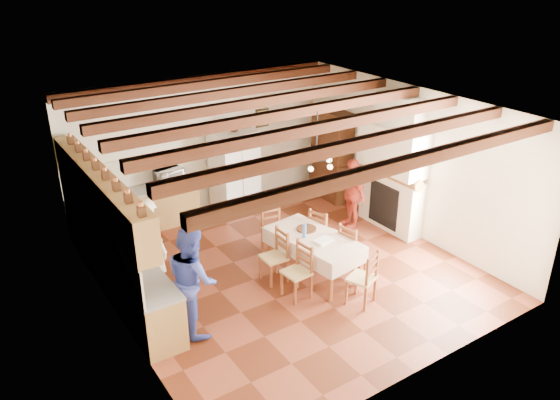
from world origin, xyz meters
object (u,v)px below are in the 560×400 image
object	(u,v)px
chair_left_far	(274,256)
chair_right_near	(353,248)
refrigerator	(234,171)
chair_end_far	(275,228)
dining_table	(314,241)
person_woman_blue	(192,279)
chair_left_near	(296,272)
person_woman_red	(351,193)
hutch	(332,155)
chair_end_near	(362,277)
microwave	(169,176)
chair_right_far	(322,231)
person_man	(151,249)

from	to	relation	value
chair_left_far	chair_right_near	xyz separation A→B (m)	(1.35, -0.52, 0.00)
refrigerator	chair_end_far	xyz separation A→B (m)	(-0.31, -2.12, -0.43)
dining_table	person_woman_blue	bearing A→B (deg)	-174.35
refrigerator	person_woman_blue	distance (m)	4.37
chair_left_near	person_woman_red	distance (m)	2.90
hutch	dining_table	bearing A→B (deg)	-130.62
chair_left_near	dining_table	bearing A→B (deg)	117.41
dining_table	chair_end_far	bearing A→B (deg)	94.79
refrigerator	chair_end_near	size ratio (longest dim) A/B	1.89
chair_left_far	person_woman_blue	size ratio (longest dim) A/B	0.55
chair_left_far	dining_table	bearing A→B (deg)	73.86
person_woman_blue	person_woman_red	distance (m)	4.44
person_woman_red	microwave	bearing A→B (deg)	-119.49
chair_left_near	person_woman_blue	size ratio (longest dim) A/B	0.55
chair_left_far	chair_right_far	world-z (taller)	same
chair_right_near	chair_end_far	world-z (taller)	same
refrigerator	chair_right_near	size ratio (longest dim) A/B	1.89
dining_table	microwave	distance (m)	3.62
refrigerator	hutch	size ratio (longest dim) A/B	0.87
person_man	person_woman_red	size ratio (longest dim) A/B	1.19
chair_end_far	person_woman_red	bearing A→B (deg)	5.04
dining_table	person_man	bearing A→B (deg)	160.43
chair_left_far	chair_end_far	size ratio (longest dim) A/B	1.00
refrigerator	chair_end_far	distance (m)	2.19
dining_table	microwave	world-z (taller)	microwave
person_woman_red	microwave	xyz separation A→B (m)	(-3.05, 2.26, 0.30)
chair_left_far	person_woman_red	xyz separation A→B (m)	(2.49, 0.89, 0.27)
dining_table	chair_right_near	world-z (taller)	chair_right_near
person_woman_blue	person_man	bearing A→B (deg)	11.88
chair_left_near	person_man	distance (m)	2.40
person_man	chair_left_near	bearing A→B (deg)	-141.96
refrigerator	chair_left_far	distance (m)	3.18
dining_table	person_woman_red	distance (m)	2.12
person_woman_red	chair_right_near	bearing A→B (deg)	-31.95
chair_left_near	chair_left_far	world-z (taller)	same
chair_right_near	chair_left_near	bearing A→B (deg)	85.12
chair_right_far	hutch	bearing A→B (deg)	-60.30
hutch	person_woman_red	bearing A→B (deg)	-110.34
refrigerator	person_man	world-z (taller)	refrigerator
chair_end_near	person_woman_blue	xyz separation A→B (m)	(-2.56, 0.89, 0.39)
hutch	person_woman_red	size ratio (longest dim) A/B	1.39
chair_right_far	person_woman_red	size ratio (longest dim) A/B	0.64
chair_left_near	chair_right_near	bearing A→B (deg)	90.07
chair_left_near	chair_right_far	xyz separation A→B (m)	(1.25, 0.92, 0.00)
chair_right_near	microwave	bearing A→B (deg)	17.81
hutch	microwave	bearing A→B (deg)	170.31
hutch	person_woman_red	world-z (taller)	hutch
refrigerator	chair_right_near	xyz separation A→B (m)	(0.44, -3.53, -0.43)
chair_right_far	chair_end_near	size ratio (longest dim) A/B	1.00
chair_left_near	chair_right_far	bearing A→B (deg)	121.89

